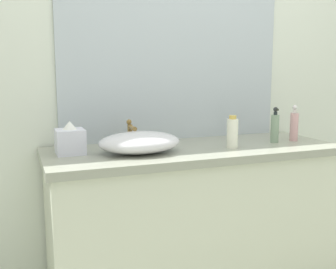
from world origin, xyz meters
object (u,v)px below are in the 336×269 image
perfume_bottle (232,133)px  tissue_box (70,140)px  sink_basin (140,142)px  soap_dispenser (275,127)px  lotion_bottle (294,125)px

perfume_bottle → tissue_box: (-0.81, 0.14, -0.01)m
sink_basin → tissue_box: (-0.32, 0.10, 0.02)m
tissue_box → sink_basin: bearing=-17.2°
sink_basin → soap_dispenser: size_ratio=2.03×
sink_basin → soap_dispenser: soap_dispenser is taller
sink_basin → soap_dispenser: bearing=0.7°
soap_dispenser → tissue_box: bearing=175.4°
sink_basin → tissue_box: tissue_box is taller
soap_dispenser → perfume_bottle: soap_dispenser is taller
lotion_bottle → sink_basin: bearing=-178.9°
soap_dispenser → perfume_bottle: 0.31m
soap_dispenser → tissue_box: (-1.12, 0.09, -0.02)m
lotion_bottle → perfume_bottle: 0.44m
sink_basin → perfume_bottle: size_ratio=2.38×
sink_basin → perfume_bottle: 0.50m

